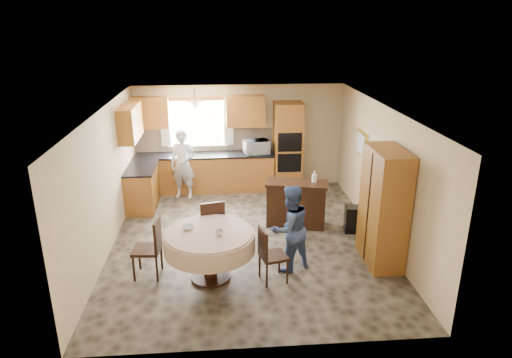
{
  "coord_description": "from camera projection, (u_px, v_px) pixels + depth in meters",
  "views": [
    {
      "loc": [
        -0.47,
        -7.75,
        3.99
      ],
      "look_at": [
        0.19,
        0.3,
        1.11
      ],
      "focal_mm": 32.0,
      "sensor_mm": 36.0,
      "label": 1
    }
  ],
  "objects": [
    {
      "name": "floor",
      "position": [
        247.0,
        240.0,
        8.66
      ],
      "size": [
        5.0,
        6.0,
        0.01
      ],
      "primitive_type": "cube",
      "color": "brown",
      "rests_on": "ground"
    },
    {
      "name": "ceiling",
      "position": [
        246.0,
        109.0,
        7.82
      ],
      "size": [
        5.0,
        6.0,
        0.01
      ],
      "primitive_type": "cube",
      "color": "white",
      "rests_on": "wall_back"
    },
    {
      "name": "wall_back",
      "position": [
        239.0,
        137.0,
        11.05
      ],
      "size": [
        5.0,
        0.02,
        2.5
      ],
      "primitive_type": "cube",
      "color": "tan",
      "rests_on": "floor"
    },
    {
      "name": "wall_front",
      "position": [
        263.0,
        261.0,
        5.42
      ],
      "size": [
        5.0,
        0.02,
        2.5
      ],
      "primitive_type": "cube",
      "color": "tan",
      "rests_on": "floor"
    },
    {
      "name": "wall_left",
      "position": [
        106.0,
        182.0,
        8.04
      ],
      "size": [
        0.02,
        6.0,
        2.5
      ],
      "primitive_type": "cube",
      "color": "tan",
      "rests_on": "floor"
    },
    {
      "name": "wall_right",
      "position": [
        382.0,
        174.0,
        8.43
      ],
      "size": [
        0.02,
        6.0,
        2.5
      ],
      "primitive_type": "cube",
      "color": "tan",
      "rests_on": "floor"
    },
    {
      "name": "window",
      "position": [
        197.0,
        123.0,
        10.84
      ],
      "size": [
        1.4,
        0.03,
        1.1
      ],
      "primitive_type": "cube",
      "color": "white",
      "rests_on": "wall_back"
    },
    {
      "name": "curtain_left",
      "position": [
        165.0,
        122.0,
        10.72
      ],
      "size": [
        0.22,
        0.02,
        1.15
      ],
      "primitive_type": "cube",
      "color": "white",
      "rests_on": "wall_back"
    },
    {
      "name": "curtain_right",
      "position": [
        229.0,
        121.0,
        10.83
      ],
      "size": [
        0.22,
        0.02,
        1.15
      ],
      "primitive_type": "cube",
      "color": "white",
      "rests_on": "wall_back"
    },
    {
      "name": "base_cab_back",
      "position": [
        205.0,
        173.0,
        10.98
      ],
      "size": [
        3.3,
        0.6,
        0.88
      ],
      "primitive_type": "cube",
      "color": "#CA7535",
      "rests_on": "floor"
    },
    {
      "name": "counter_back",
      "position": [
        204.0,
        155.0,
        10.82
      ],
      "size": [
        3.3,
        0.64,
        0.04
      ],
      "primitive_type": "cube",
      "color": "black",
      "rests_on": "base_cab_back"
    },
    {
      "name": "base_cab_left",
      "position": [
        142.0,
        188.0,
        10.03
      ],
      "size": [
        0.6,
        1.2,
        0.88
      ],
      "primitive_type": "cube",
      "color": "#CA7535",
      "rests_on": "floor"
    },
    {
      "name": "counter_left",
      "position": [
        141.0,
        168.0,
        9.87
      ],
      "size": [
        0.64,
        1.2,
        0.04
      ],
      "primitive_type": "cube",
      "color": "black",
      "rests_on": "base_cab_left"
    },
    {
      "name": "backsplash",
      "position": [
        204.0,
        140.0,
        11.0
      ],
      "size": [
        3.3,
        0.02,
        0.55
      ],
      "primitive_type": "cube",
      "color": "beige",
      "rests_on": "wall_back"
    },
    {
      "name": "wall_cab_left",
      "position": [
        150.0,
        112.0,
        10.52
      ],
      "size": [
        0.85,
        0.33,
        0.72
      ],
      "primitive_type": "cube",
      "color": "#C27D30",
      "rests_on": "wall_back"
    },
    {
      "name": "wall_cab_right",
      "position": [
        246.0,
        111.0,
        10.69
      ],
      "size": [
        0.9,
        0.33,
        0.72
      ],
      "primitive_type": "cube",
      "color": "#C27D30",
      "rests_on": "wall_back"
    },
    {
      "name": "wall_cab_side",
      "position": [
        130.0,
        122.0,
        9.52
      ],
      "size": [
        0.33,
        1.2,
        0.72
      ],
      "primitive_type": "cube",
      "color": "#C27D30",
      "rests_on": "wall_left"
    },
    {
      "name": "oven_tower",
      "position": [
        288.0,
        147.0,
        10.91
      ],
      "size": [
        0.66,
        0.62,
        2.12
      ],
      "primitive_type": "cube",
      "color": "#CA7535",
      "rests_on": "floor"
    },
    {
      "name": "oven_upper",
      "position": [
        290.0,
        142.0,
        10.55
      ],
      "size": [
        0.56,
        0.01,
        0.45
      ],
      "primitive_type": "cube",
      "color": "black",
      "rests_on": "oven_tower"
    },
    {
      "name": "oven_lower",
      "position": [
        289.0,
        163.0,
        10.72
      ],
      "size": [
        0.56,
        0.01,
        0.45
      ],
      "primitive_type": "cube",
      "color": "black",
      "rests_on": "oven_tower"
    },
    {
      "name": "pendant",
      "position": [
        195.0,
        105.0,
        10.21
      ],
      "size": [
        0.36,
        0.36,
        0.18
      ],
      "primitive_type": "cone",
      "rotation": [
        3.14,
        0.0,
        0.0
      ],
      "color": "beige",
      "rests_on": "ceiling"
    },
    {
      "name": "sideboard",
      "position": [
        296.0,
        205.0,
        9.13
      ],
      "size": [
        1.29,
        0.77,
        0.86
      ],
      "primitive_type": "cube",
      "rotation": [
        0.0,
        0.0,
        -0.24
      ],
      "color": "#361B0E",
      "rests_on": "floor"
    },
    {
      "name": "space_heater",
      "position": [
        355.0,
        219.0,
        8.9
      ],
      "size": [
        0.41,
        0.31,
        0.53
      ],
      "primitive_type": "cube",
      "rotation": [
        0.0,
        0.0,
        -0.12
      ],
      "color": "black",
      "rests_on": "floor"
    },
    {
      "name": "cupboard",
      "position": [
        384.0,
        207.0,
        7.59
      ],
      "size": [
        0.52,
        1.05,
        2.0
      ],
      "primitive_type": "cube",
      "color": "#CA7535",
      "rests_on": "floor"
    },
    {
      "name": "dining_table",
      "position": [
        209.0,
        242.0,
        7.18
      ],
      "size": [
        1.44,
        1.44,
        0.82
      ],
      "color": "#361B0E",
      "rests_on": "floor"
    },
    {
      "name": "chair_left",
      "position": [
        151.0,
        245.0,
        7.29
      ],
      "size": [
        0.47,
        0.47,
        1.0
      ],
      "rotation": [
        0.0,
        0.0,
        -1.66
      ],
      "color": "#361B0E",
      "rests_on": "floor"
    },
    {
      "name": "chair_back",
      "position": [
        212.0,
        225.0,
        7.96
      ],
      "size": [
        0.53,
        0.53,
        1.03
      ],
      "rotation": [
        0.0,
        0.0,
        3.36
      ],
      "color": "#361B0E",
      "rests_on": "floor"
    },
    {
      "name": "chair_right",
      "position": [
        269.0,
        252.0,
        7.15
      ],
      "size": [
        0.48,
        0.48,
        0.92
      ],
      "rotation": [
        0.0,
        0.0,
        1.81
      ],
      "color": "#361B0E",
      "rests_on": "floor"
    },
    {
      "name": "framed_picture",
      "position": [
        362.0,
        143.0,
        9.46
      ],
      "size": [
        0.06,
        0.61,
        0.51
      ],
      "color": "gold",
      "rests_on": "wall_right"
    },
    {
      "name": "microwave",
      "position": [
        256.0,
        147.0,
        10.81
      ],
      "size": [
        0.65,
        0.51,
        0.32
      ],
      "primitive_type": "imported",
      "rotation": [
        0.0,
        0.0,
        0.21
      ],
      "color": "silver",
      "rests_on": "counter_back"
    },
    {
      "name": "person_sink",
      "position": [
        183.0,
        164.0,
        10.44
      ],
      "size": [
        0.66,
        0.51,
        1.61
      ],
      "primitive_type": "imported",
      "rotation": [
        0.0,
        0.0,
        -0.23
      ],
      "color": "silver",
      "rests_on": "floor"
    },
    {
      "name": "person_dining",
      "position": [
        290.0,
        228.0,
        7.43
      ],
      "size": [
        0.9,
        0.82,
        1.48
      ],
      "primitive_type": "imported",
      "rotation": [
        0.0,
        0.0,
        3.61
      ],
      "color": "#3C5284",
      "rests_on": "floor"
    },
    {
      "name": "bowl_sideboard",
      "position": [
        283.0,
        184.0,
        8.96
      ],
      "size": [
        0.26,
        0.26,
        0.05
      ],
      "primitive_type": "imported",
      "rotation": [
        0.0,
        0.0,
        0.37
      ],
      "color": "#B2B2B2",
      "rests_on": "sideboard"
    },
    {
      "name": "bottle_sideboard",
      "position": [
        314.0,
        178.0,
        8.97
      ],
      "size": [
        0.14,
        0.14,
        0.29
      ],
      "primitive_type": "imported",
      "rotation": [
        0.0,
        0.0,
        -0.27
      ],
      "color": "silver",
      "rests_on": "sideboard"
    },
    {
      "name": "cup_table",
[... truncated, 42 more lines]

